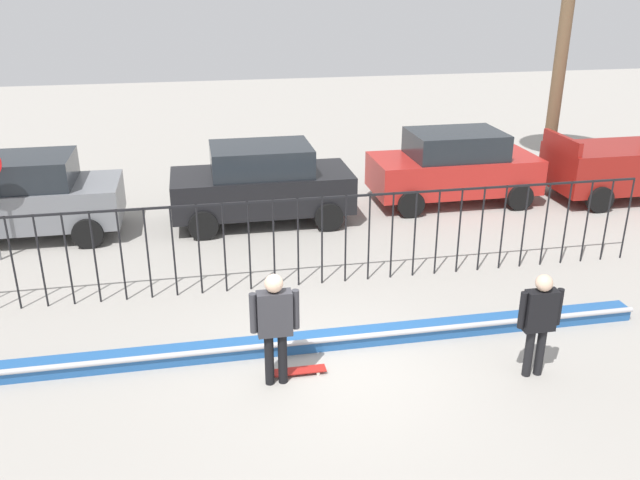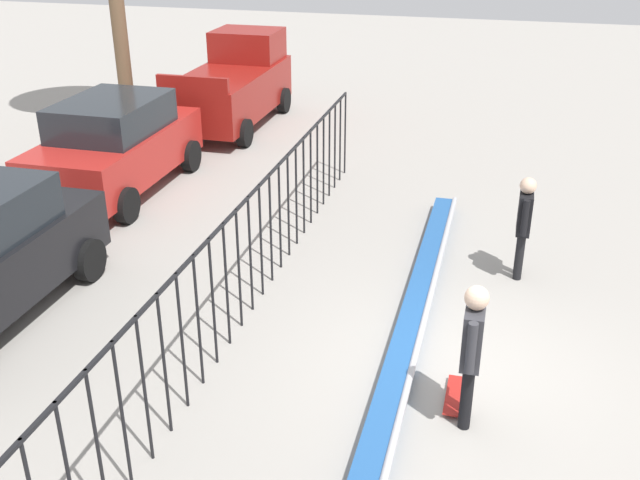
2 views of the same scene
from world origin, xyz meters
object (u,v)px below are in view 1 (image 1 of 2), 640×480
Objects in this scene: skateboarder at (275,320)px; parked_car_black at (262,183)px; parked_car_gray at (22,197)px; skateboard at (300,371)px; parked_car_red at (454,166)px; camera_operator at (539,316)px.

parked_car_black is (0.58, 6.96, -0.09)m from skateboarder.
parked_car_gray is (-4.88, 6.95, -0.09)m from skateboarder.
skateboarder is 0.41× the size of parked_car_gray.
parked_car_gray is (-5.25, 6.79, 0.91)m from skateboard.
parked_car_red reaches higher than skateboarder.
parked_car_black is at bearing -178.19° from parked_car_red.
parked_car_black is (5.45, 0.01, 0.00)m from parked_car_gray.
skateboard is at bearing -52.94° from parked_car_gray.
parked_car_red is (5.69, 7.48, -0.09)m from skateboarder.
parked_car_red is at bearing 44.98° from skateboarder.
parked_car_black is 5.14m from parked_car_red.
camera_operator is 8.17m from parked_car_black.
parked_car_gray and parked_car_black have the same top height.
parked_car_black is at bearing -0.55° from parked_car_gray.
parked_car_gray is 1.00× the size of parked_car_red.
skateboard is 0.48× the size of camera_operator.
parked_car_gray is at bearing 178.89° from parked_car_red.
skateboarder is 0.41× the size of parked_car_red.
parked_car_gray is at bearing 117.29° from skateboarder.
parked_car_gray is 5.45m from parked_car_black.
skateboarder is 6.98m from parked_car_black.
camera_operator is 0.39× the size of parked_car_red.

